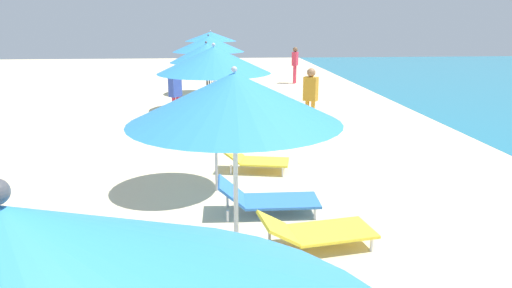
{
  "coord_description": "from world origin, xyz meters",
  "views": [
    {
      "loc": [
        0.02,
        2.91,
        2.97
      ],
      "look_at": [
        0.54,
        9.26,
        1.22
      ],
      "focal_mm": 31.79,
      "sensor_mm": 36.0,
      "label": 1
    }
  ],
  "objects_px": {
    "person_walking_far": "(311,93)",
    "person_walking_mid": "(295,61)",
    "lounger_sixth_shoreside": "(227,96)",
    "lounger_fifth_shoreside": "(235,120)",
    "umbrella_fifth": "(206,53)",
    "person_walking_near": "(175,91)",
    "umbrella_third": "(235,98)",
    "lounger_farthest_shoreside": "(233,82)",
    "lounger_fourth_inland": "(266,198)",
    "lounger_farthest_inland": "(237,91)",
    "cooler_box": "(271,100)",
    "umbrella_sixth": "(208,44)",
    "lounger_sixth_inland": "(240,106)",
    "lounger_fourth_shoreside": "(256,160)",
    "umbrella_farthest": "(211,37)",
    "beach_ball": "(294,116)",
    "lounger_fifth_inland": "(250,136)",
    "lounger_third_shoreside": "(316,231)"
  },
  "relations": [
    {
      "from": "umbrella_third",
      "to": "lounger_sixth_shoreside",
      "type": "height_order",
      "value": "umbrella_third"
    },
    {
      "from": "person_walking_near",
      "to": "lounger_third_shoreside",
      "type": "bearing_deg",
      "value": 146.09
    },
    {
      "from": "umbrella_farthest",
      "to": "cooler_box",
      "type": "relative_size",
      "value": 4.29
    },
    {
      "from": "person_walking_near",
      "to": "lounger_sixth_inland",
      "type": "bearing_deg",
      "value": -122.83
    },
    {
      "from": "lounger_fourth_inland",
      "to": "lounger_sixth_shoreside",
      "type": "bearing_deg",
      "value": 93.21
    },
    {
      "from": "lounger_fifth_shoreside",
      "to": "person_walking_near",
      "type": "height_order",
      "value": "person_walking_near"
    },
    {
      "from": "lounger_farthest_inland",
      "to": "lounger_fourth_shoreside",
      "type": "bearing_deg",
      "value": -100.79
    },
    {
      "from": "lounger_fourth_inland",
      "to": "lounger_sixth_shoreside",
      "type": "xyz_separation_m",
      "value": [
        -0.41,
        9.6,
        0.08
      ]
    },
    {
      "from": "umbrella_fifth",
      "to": "person_walking_near",
      "type": "distance_m",
      "value": 2.54
    },
    {
      "from": "umbrella_fifth",
      "to": "lounger_farthest_inland",
      "type": "xyz_separation_m",
      "value": [
        1.01,
        6.01,
        -1.88
      ]
    },
    {
      "from": "lounger_fifth_shoreside",
      "to": "umbrella_sixth",
      "type": "bearing_deg",
      "value": 109.03
    },
    {
      "from": "lounger_farthest_inland",
      "to": "beach_ball",
      "type": "relative_size",
      "value": 5.25
    },
    {
      "from": "person_walking_far",
      "to": "person_walking_mid",
      "type": "bearing_deg",
      "value": 26.45
    },
    {
      "from": "umbrella_third",
      "to": "lounger_farthest_shoreside",
      "type": "relative_size",
      "value": 1.78
    },
    {
      "from": "lounger_fourth_inland",
      "to": "lounger_farthest_inland",
      "type": "xyz_separation_m",
      "value": [
        0.01,
        10.92,
        0.04
      ]
    },
    {
      "from": "umbrella_third",
      "to": "umbrella_sixth",
      "type": "bearing_deg",
      "value": 92.46
    },
    {
      "from": "umbrella_third",
      "to": "lounger_farthest_inland",
      "type": "bearing_deg",
      "value": 87.54
    },
    {
      "from": "umbrella_fifth",
      "to": "person_walking_mid",
      "type": "xyz_separation_m",
      "value": [
        3.96,
        10.2,
        -1.12
      ]
    },
    {
      "from": "lounger_sixth_inland",
      "to": "person_walking_far",
      "type": "height_order",
      "value": "person_walking_far"
    },
    {
      "from": "lounger_sixth_shoreside",
      "to": "lounger_fifth_shoreside",
      "type": "bearing_deg",
      "value": -99.92
    },
    {
      "from": "cooler_box",
      "to": "lounger_third_shoreside",
      "type": "bearing_deg",
      "value": -93.24
    },
    {
      "from": "umbrella_third",
      "to": "lounger_fifth_shoreside",
      "type": "relative_size",
      "value": 2.02
    },
    {
      "from": "umbrella_fifth",
      "to": "lounger_farthest_inland",
      "type": "bearing_deg",
      "value": 80.46
    },
    {
      "from": "person_walking_mid",
      "to": "cooler_box",
      "type": "relative_size",
      "value": 2.88
    },
    {
      "from": "umbrella_farthest",
      "to": "lounger_farthest_inland",
      "type": "relative_size",
      "value": 1.83
    },
    {
      "from": "person_walking_near",
      "to": "lounger_fourth_shoreside",
      "type": "bearing_deg",
      "value": 151.16
    },
    {
      "from": "lounger_farthest_shoreside",
      "to": "cooler_box",
      "type": "relative_size",
      "value": 2.38
    },
    {
      "from": "umbrella_fifth",
      "to": "cooler_box",
      "type": "bearing_deg",
      "value": 64.78
    },
    {
      "from": "lounger_fourth_inland",
      "to": "umbrella_fifth",
      "type": "bearing_deg",
      "value": 102.31
    },
    {
      "from": "lounger_third_shoreside",
      "to": "umbrella_farthest",
      "type": "relative_size",
      "value": 0.63
    },
    {
      "from": "lounger_fourth_shoreside",
      "to": "cooler_box",
      "type": "relative_size",
      "value": 2.29
    },
    {
      "from": "lounger_fifth_inland",
      "to": "lounger_sixth_shoreside",
      "type": "distance_m",
      "value": 5.72
    },
    {
      "from": "lounger_third_shoreside",
      "to": "lounger_fourth_shoreside",
      "type": "distance_m",
      "value": 3.3
    },
    {
      "from": "lounger_third_shoreside",
      "to": "lounger_fifth_shoreside",
      "type": "xyz_separation_m",
      "value": [
        -0.83,
        7.05,
        -0.0
      ]
    },
    {
      "from": "person_walking_mid",
      "to": "cooler_box",
      "type": "xyz_separation_m",
      "value": [
        -1.81,
        -5.64,
        -0.86
      ]
    },
    {
      "from": "lounger_sixth_shoreside",
      "to": "person_walking_far",
      "type": "xyz_separation_m",
      "value": [
        2.16,
        -4.26,
        0.72
      ]
    },
    {
      "from": "umbrella_third",
      "to": "lounger_fifth_shoreside",
      "type": "xyz_separation_m",
      "value": [
        0.27,
        8.05,
        -1.97
      ]
    },
    {
      "from": "umbrella_farthest",
      "to": "lounger_farthest_shoreside",
      "type": "height_order",
      "value": "umbrella_farthest"
    },
    {
      "from": "umbrella_sixth",
      "to": "beach_ball",
      "type": "relative_size",
      "value": 9.4
    },
    {
      "from": "lounger_farthest_shoreside",
      "to": "person_walking_near",
      "type": "xyz_separation_m",
      "value": [
        -1.9,
        -6.32,
        0.6
      ]
    },
    {
      "from": "umbrella_fifth",
      "to": "person_walking_near",
      "type": "bearing_deg",
      "value": 116.81
    },
    {
      "from": "lounger_farthest_shoreside",
      "to": "person_walking_mid",
      "type": "height_order",
      "value": "person_walking_mid"
    },
    {
      "from": "person_walking_mid",
      "to": "beach_ball",
      "type": "height_order",
      "value": "person_walking_mid"
    },
    {
      "from": "umbrella_third",
      "to": "person_walking_near",
      "type": "bearing_deg",
      "value": 99.07
    },
    {
      "from": "umbrella_sixth",
      "to": "lounger_sixth_inland",
      "type": "height_order",
      "value": "umbrella_sixth"
    },
    {
      "from": "person_walking_near",
      "to": "beach_ball",
      "type": "bearing_deg",
      "value": -142.28
    },
    {
      "from": "lounger_fifth_shoreside",
      "to": "lounger_farthest_inland",
      "type": "xyz_separation_m",
      "value": [
        0.29,
        5.05,
        0.04
      ]
    },
    {
      "from": "beach_ball",
      "to": "lounger_sixth_inland",
      "type": "bearing_deg",
      "value": 156.6
    },
    {
      "from": "umbrella_third",
      "to": "lounger_fifth_inland",
      "type": "relative_size",
      "value": 1.76
    },
    {
      "from": "person_walking_far",
      "to": "lounger_fifth_shoreside",
      "type": "bearing_deg",
      "value": 108.88
    }
  ]
}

